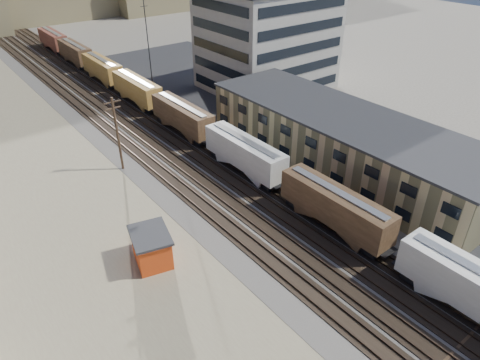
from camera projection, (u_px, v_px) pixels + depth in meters
ground at (458, 348)px, 33.31m from camera, size 300.00×300.00×0.00m
ballast_bed at (152, 131)px, 66.77m from camera, size 18.00×200.00×0.06m
dirt_yard at (39, 206)px, 49.57m from camera, size 24.00×180.00×0.03m
asphalt_lot at (320, 127)px, 68.29m from camera, size 26.00×120.00×0.04m
rail_tracks at (148, 132)px, 66.43m from camera, size 11.40×200.00×0.24m
freight_train at (158, 101)px, 70.17m from camera, size 3.00×119.74×4.46m
warehouse at (342, 140)px, 56.00m from camera, size 12.40×40.40×7.25m
office_tower at (267, 38)px, 79.92m from camera, size 22.60×18.60×18.45m
utility_pole_north at (117, 133)px, 54.18m from camera, size 2.20×0.32×10.00m
radio_mast at (149, 53)px, 71.84m from camera, size 1.20×0.16×18.00m
maintenance_shed at (152, 247)px, 40.87m from camera, size 4.51×5.25×3.32m
parked_car_blue at (269, 97)px, 77.21m from camera, size 5.54×6.42×1.64m
parked_car_far at (314, 90)px, 80.98m from camera, size 3.06×4.54×1.44m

